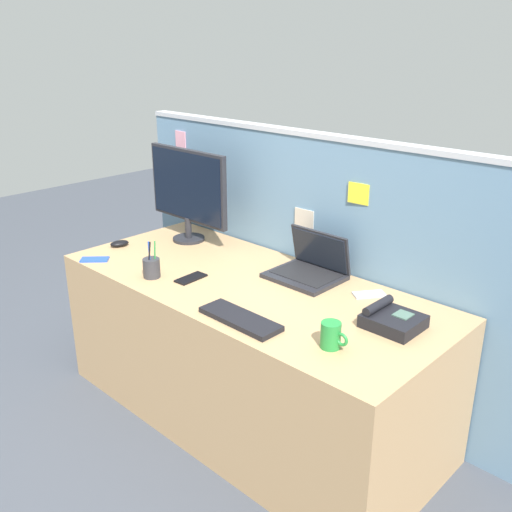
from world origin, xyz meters
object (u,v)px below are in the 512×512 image
object	(u,v)px
cell_phone_silver_slab	(369,294)
coffee_mug	(331,335)
keyboard_main	(240,319)
cell_phone_blue_case	(95,259)
desktop_monitor	(188,189)
computer_mouse_right_hand	(120,243)
pen_cup	(152,268)
laptop	(310,267)
desk_phone	(392,320)
cell_phone_black_slab	(191,278)

from	to	relation	value
cell_phone_silver_slab	coffee_mug	xyz separation A→B (m)	(0.15, -0.48, 0.05)
keyboard_main	cell_phone_blue_case	distance (m)	1.00
desktop_monitor	keyboard_main	xyz separation A→B (m)	(0.90, -0.50, -0.28)
computer_mouse_right_hand	coffee_mug	distance (m)	1.47
computer_mouse_right_hand	pen_cup	world-z (taller)	pen_cup
laptop	keyboard_main	world-z (taller)	laptop
desk_phone	laptop	bearing A→B (deg)	162.19
desk_phone	keyboard_main	size ratio (longest dim) A/B	0.57
cell_phone_black_slab	keyboard_main	bearing A→B (deg)	-19.79
computer_mouse_right_hand	cell_phone_silver_slab	xyz separation A→B (m)	(1.32, 0.39, -0.01)
desktop_monitor	cell_phone_blue_case	distance (m)	0.62
keyboard_main	cell_phone_blue_case	world-z (taller)	keyboard_main
desktop_monitor	keyboard_main	size ratio (longest dim) A/B	1.58
desk_phone	cell_phone_blue_case	bearing A→B (deg)	-164.17
keyboard_main	pen_cup	world-z (taller)	pen_cup
desk_phone	pen_cup	distance (m)	1.13
laptop	computer_mouse_right_hand	size ratio (longest dim) A/B	3.24
desk_phone	coffee_mug	distance (m)	0.30
keyboard_main	coffee_mug	xyz separation A→B (m)	(0.38, 0.08, 0.04)
desk_phone	desktop_monitor	bearing A→B (deg)	174.85
pen_cup	coffee_mug	bearing A→B (deg)	2.96
computer_mouse_right_hand	coffee_mug	xyz separation A→B (m)	(1.47, -0.08, 0.03)
laptop	keyboard_main	xyz separation A→B (m)	(0.09, -0.55, -0.04)
keyboard_main	cell_phone_black_slab	world-z (taller)	keyboard_main
cell_phone_silver_slab	cell_phone_blue_case	bearing A→B (deg)	-118.73
desktop_monitor	cell_phone_silver_slab	world-z (taller)	desktop_monitor
desktop_monitor	keyboard_main	world-z (taller)	desktop_monitor
desktop_monitor	desk_phone	world-z (taller)	desktop_monitor
keyboard_main	cell_phone_blue_case	bearing A→B (deg)	-177.20
laptop	pen_cup	distance (m)	0.74
cell_phone_silver_slab	cell_phone_black_slab	world-z (taller)	same
computer_mouse_right_hand	cell_phone_black_slab	world-z (taller)	computer_mouse_right_hand
cell_phone_black_slab	coffee_mug	world-z (taller)	coffee_mug
computer_mouse_right_hand	desk_phone	bearing A→B (deg)	24.12
pen_cup	desktop_monitor	bearing A→B (deg)	120.92
laptop	computer_mouse_right_hand	xyz separation A→B (m)	(-1.00, -0.38, -0.03)
laptop	pen_cup	size ratio (longest dim) A/B	1.81
computer_mouse_right_hand	cell_phone_blue_case	distance (m)	0.22
laptop	desk_phone	distance (m)	0.57
laptop	desktop_monitor	bearing A→B (deg)	-176.21
coffee_mug	desktop_monitor	bearing A→B (deg)	162.04
laptop	keyboard_main	bearing A→B (deg)	-80.74
cell_phone_blue_case	cell_phone_black_slab	world-z (taller)	same
pen_cup	desk_phone	bearing A→B (deg)	17.77
desktop_monitor	laptop	xyz separation A→B (m)	(0.81, 0.05, -0.24)
desktop_monitor	cell_phone_blue_case	xyz separation A→B (m)	(-0.11, -0.54, -0.28)
desk_phone	pen_cup	world-z (taller)	pen_cup
computer_mouse_right_hand	cell_phone_blue_case	world-z (taller)	computer_mouse_right_hand
keyboard_main	cell_phone_silver_slab	distance (m)	0.61
desktop_monitor	laptop	distance (m)	0.84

